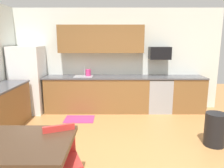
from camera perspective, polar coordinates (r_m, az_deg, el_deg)
ground_plane at (r=3.67m, az=0.06°, el=-18.72°), size 12.00×12.00×0.00m
wall_back at (r=5.85m, az=-0.06°, el=6.58°), size 5.80×0.10×2.70m
cabinet_run_back at (r=5.66m, az=-4.21°, el=-2.86°), size 2.68×0.60×0.90m
cabinet_run_back_right at (r=5.99m, az=19.13°, el=-2.69°), size 0.87×0.60×0.90m
countertop_back at (r=5.55m, az=-0.05°, el=1.85°), size 4.80×0.64×0.04m
upper_cabinets_back at (r=5.61m, az=-3.19°, el=11.98°), size 2.20×0.34×0.70m
refrigerator at (r=5.90m, az=-21.75°, el=1.00°), size 0.76×0.70×1.72m
oven_range at (r=5.78m, az=12.23°, el=-2.74°), size 0.60×0.60×0.91m
microwave at (r=5.72m, az=12.47°, el=8.11°), size 0.54×0.36×0.32m
sink_basin at (r=5.61m, az=-7.84°, el=1.42°), size 0.48×0.40×0.14m
sink_faucet at (r=5.76m, az=-7.65°, el=3.30°), size 0.02×0.02×0.24m
dining_table at (r=2.68m, az=-26.50°, el=-14.92°), size 1.40×0.90×0.77m
chair_near_table at (r=2.73m, az=-13.62°, el=-18.26°), size 0.52×0.52×0.85m
trash_bin at (r=4.28m, az=25.74°, el=-10.90°), size 0.36×0.36×0.60m
floor_mat at (r=5.22m, az=-8.95°, el=-9.33°), size 0.70×0.50×0.01m
kettle at (r=5.62m, az=-6.61°, el=2.92°), size 0.14×0.14×0.20m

